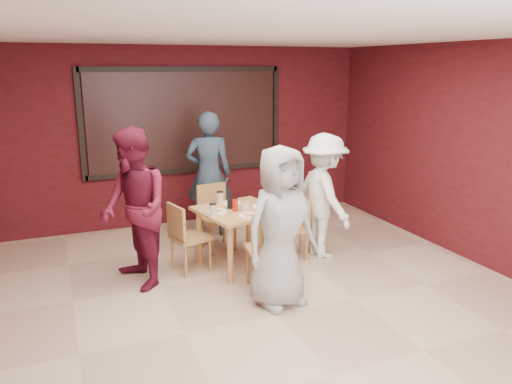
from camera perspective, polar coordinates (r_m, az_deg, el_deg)
name	(u,v)px	position (r m, az deg, el deg)	size (l,w,h in m)	color
floor	(276,315)	(5.29, 2.24, -13.87)	(7.00, 7.00, 0.00)	tan
window_blinds	(185,121)	(7.98, -8.07, 8.05)	(3.00, 0.02, 1.50)	black
dining_table	(240,216)	(6.26, -1.86, -2.78)	(1.13, 1.13, 0.90)	tan
chair_front	(270,247)	(5.56, 1.62, -6.26)	(0.53, 0.53, 0.97)	#B98548
chair_back	(215,213)	(6.96, -4.68, -2.37)	(0.49, 0.49, 0.90)	#B98548
chair_left	(185,234)	(6.19, -8.10, -4.76)	(0.51, 0.51, 0.87)	#B98548
chair_right	(297,224)	(6.65, 4.75, -3.71)	(0.46, 0.46, 0.80)	#B98548
diner_front	(280,227)	(5.20, 2.81, -4.05)	(0.84, 0.55, 1.72)	#9B9B9B
diner_back	(209,174)	(7.41, -5.44, 2.03)	(0.68, 0.45, 1.86)	#2D3E50
diner_left	(134,209)	(5.79, -13.75, -1.91)	(0.90, 0.70, 1.85)	maroon
diner_right	(324,196)	(6.64, 7.78, -0.44)	(1.07, 0.61, 1.65)	white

